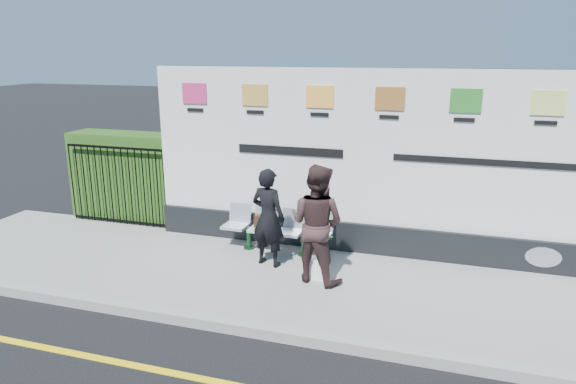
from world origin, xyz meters
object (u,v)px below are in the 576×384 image
at_px(billboard, 386,177).
at_px(woman_left, 268,217).
at_px(bench, 276,240).
at_px(woman_right, 317,224).

height_order(billboard, woman_left, billboard).
xyz_separation_m(bench, woman_right, (0.90, -0.84, 0.67)).
bearing_deg(billboard, woman_left, -148.57).
relative_size(bench, woman_left, 1.20).
distance_m(bench, woman_right, 1.40).
bearing_deg(woman_left, billboard, -134.95).
height_order(woman_left, woman_right, woman_right).
height_order(bench, woman_left, woman_left).
distance_m(billboard, woman_left, 2.02).
bearing_deg(woman_left, bench, -70.47).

